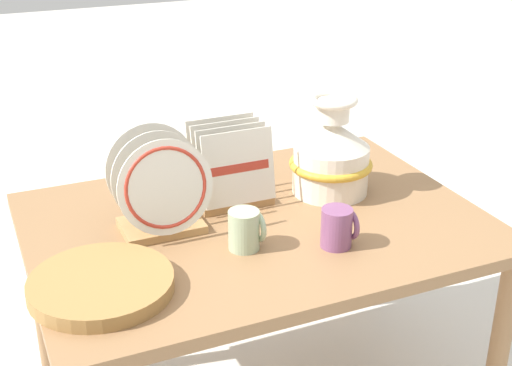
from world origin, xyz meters
The scene contains 7 objects.
display_table centered at (0.00, 0.00, 0.60)m, with size 1.23×0.89×0.68m.
ceramic_vase centered at (0.27, 0.08, 0.80)m, with size 0.25×0.25×0.29m.
dish_rack_round_plates centered at (-0.25, 0.04, 0.79)m, with size 0.25×0.18×0.27m.
dish_rack_square_plates centered at (-0.02, 0.14, 0.76)m, with size 0.21×0.17×0.23m.
wicker_charger_stack centered at (-0.47, -0.19, 0.69)m, with size 0.33×0.33×0.04m.
mug_plum_glaze centered at (0.13, -0.22, 0.73)m, with size 0.09×0.08×0.10m.
mug_sage_glaze centered at (-0.09, -0.13, 0.73)m, with size 0.09×0.08×0.10m.
Camera 1 is at (-0.69, -1.60, 1.57)m, focal length 50.00 mm.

